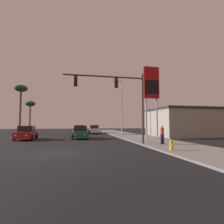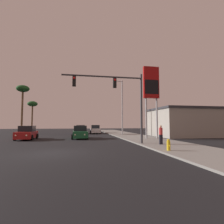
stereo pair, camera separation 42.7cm
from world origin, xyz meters
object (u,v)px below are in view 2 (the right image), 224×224
object	(u,v)px
car_red	(27,133)
street_lamp	(122,104)
traffic_light_mast	(119,93)
palm_tree_mid	(23,92)
pedestrian_on_sidewalk	(161,134)
palm_tree_far	(32,105)
car_green	(80,133)
car_blue	(80,130)
gas_station_sign	(151,86)
fire_hydrant	(169,145)
car_white	(95,130)

from	to	relation	value
car_red	street_lamp	world-z (taller)	street_lamp
traffic_light_mast	palm_tree_mid	xyz separation A→B (m)	(-14.58, 20.60, 3.45)
pedestrian_on_sidewalk	palm_tree_far	world-z (taller)	palm_tree_far
car_green	car_blue	xyz separation A→B (m)	(0.08, 11.14, 0.00)
gas_station_sign	car_red	bearing A→B (deg)	170.18
fire_hydrant	palm_tree_mid	world-z (taller)	palm_tree_mid
car_white	gas_station_sign	size ratio (longest dim) A/B	0.48
car_blue	traffic_light_mast	xyz separation A→B (m)	(3.45, -18.94, 3.97)
traffic_light_mast	pedestrian_on_sidewalk	bearing A→B (deg)	-16.90
car_red	traffic_light_mast	bearing A→B (deg)	141.22
street_lamp	palm_tree_mid	distance (m)	19.78
car_green	palm_tree_mid	world-z (taller)	palm_tree_mid
car_green	fire_hydrant	distance (m)	13.61
gas_station_sign	pedestrian_on_sidewalk	bearing A→B (deg)	-106.10
traffic_light_mast	fire_hydrant	bearing A→B (deg)	-61.55
fire_hydrant	car_red	bearing A→B (deg)	135.89
car_blue	gas_station_sign	world-z (taller)	gas_station_sign
car_green	gas_station_sign	distance (m)	10.92
car_blue	car_white	bearing A→B (deg)	-167.99
traffic_light_mast	fire_hydrant	distance (m)	6.59
car_blue	fire_hydrant	distance (m)	24.10
car_white	fire_hydrant	size ratio (longest dim) A/B	5.70
car_blue	pedestrian_on_sidewalk	distance (m)	21.18
street_lamp	car_white	bearing A→B (deg)	117.29
car_red	car_green	bearing A→B (deg)	-179.20
gas_station_sign	palm_tree_mid	world-z (taller)	palm_tree_mid
traffic_light_mast	car_red	bearing A→B (deg)	142.85
pedestrian_on_sidewalk	car_green	bearing A→B (deg)	128.38
gas_station_sign	palm_tree_mid	size ratio (longest dim) A/B	0.96
traffic_light_mast	fire_hydrant	size ratio (longest dim) A/B	9.73
car_green	fire_hydrant	bearing A→B (deg)	113.82
gas_station_sign	fire_hydrant	world-z (taller)	gas_station_sign
gas_station_sign	fire_hydrant	xyz separation A→B (m)	(-2.81, -9.35, -6.13)
palm_tree_mid	gas_station_sign	bearing A→B (deg)	-38.40
fire_hydrant	palm_tree_far	world-z (taller)	palm_tree_far
car_green	traffic_light_mast	xyz separation A→B (m)	(3.53, -7.81, 3.97)
car_blue	palm_tree_far	bearing A→B (deg)	-45.61
pedestrian_on_sidewalk	car_red	bearing A→B (deg)	147.40
car_blue	gas_station_sign	xyz separation A→B (m)	(8.66, -14.04, 5.86)
fire_hydrant	gas_station_sign	bearing A→B (deg)	73.25
car_red	car_green	world-z (taller)	same
car_white	traffic_light_mast	world-z (taller)	traffic_light_mast
traffic_light_mast	street_lamp	xyz separation A→B (m)	(3.18, 12.45, 0.39)
car_red	traffic_light_mast	world-z (taller)	traffic_light_mast
car_red	fire_hydrant	size ratio (longest dim) A/B	5.70
street_lamp	palm_tree_mid	bearing A→B (deg)	155.36
car_white	fire_hydrant	xyz separation A→B (m)	(2.92, -24.06, -0.27)
car_green	palm_tree_far	bearing A→B (deg)	-64.77
car_green	gas_station_sign	world-z (taller)	gas_station_sign
car_green	car_blue	distance (m)	11.14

